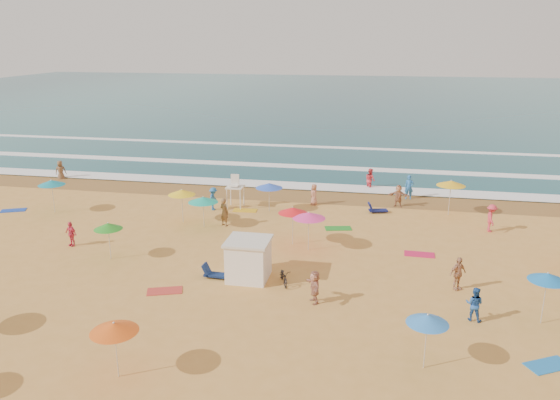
# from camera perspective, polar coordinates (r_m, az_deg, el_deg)

# --- Properties ---
(ground) EXTENTS (220.00, 220.00, 0.00)m
(ground) POSITION_cam_1_polar(r_m,az_deg,el_deg) (31.57, -2.59, -5.65)
(ground) COLOR gold
(ground) RESTS_ON ground
(ocean) EXTENTS (220.00, 140.00, 0.18)m
(ocean) POSITION_cam_1_polar(r_m,az_deg,el_deg) (113.23, 7.51, 10.43)
(ocean) COLOR #0C4756
(ocean) RESTS_ON ground
(wet_sand) EXTENTS (220.00, 220.00, 0.00)m
(wet_sand) POSITION_cam_1_polar(r_m,az_deg,el_deg) (43.16, 1.27, 0.54)
(wet_sand) COLOR olive
(wet_sand) RESTS_ON ground
(surf_foam) EXTENTS (200.00, 18.70, 0.05)m
(surf_foam) POSITION_cam_1_polar(r_m,az_deg,el_deg) (51.57, 2.93, 3.31)
(surf_foam) COLOR white
(surf_foam) RESTS_ON ground
(cabana) EXTENTS (2.00, 2.00, 2.00)m
(cabana) POSITION_cam_1_polar(r_m,az_deg,el_deg) (28.15, -3.31, -6.31)
(cabana) COLOR white
(cabana) RESTS_ON ground
(cabana_roof) EXTENTS (2.20, 2.20, 0.12)m
(cabana_roof) POSITION_cam_1_polar(r_m,az_deg,el_deg) (27.76, -3.35, -4.29)
(cabana_roof) COLOR silver
(cabana_roof) RESTS_ON cabana
(bicycle) EXTENTS (1.06, 1.65, 0.82)m
(bicycle) POSITION_cam_1_polar(r_m,az_deg,el_deg) (27.75, 0.40, -7.97)
(bicycle) COLOR black
(bicycle) RESTS_ON ground
(lifeguard_stand) EXTENTS (1.20, 1.20, 2.10)m
(lifeguard_stand) POSITION_cam_1_polar(r_m,az_deg,el_deg) (39.84, -4.68, 0.68)
(lifeguard_stand) COLOR white
(lifeguard_stand) RESTS_ON ground
(beach_umbrellas) EXTENTS (52.36, 28.30, 0.76)m
(beach_umbrellas) POSITION_cam_1_polar(r_m,az_deg,el_deg) (30.16, 2.24, -2.47)
(beach_umbrellas) COLOR blue
(beach_umbrellas) RESTS_ON ground
(loungers) EXTENTS (54.51, 23.26, 0.34)m
(loungers) POSITION_cam_1_polar(r_m,az_deg,el_deg) (27.35, 14.36, -9.46)
(loungers) COLOR #101550
(loungers) RESTS_ON ground
(towels) EXTENTS (44.01, 20.96, 0.03)m
(towels) POSITION_cam_1_polar(r_m,az_deg,el_deg) (29.22, -0.85, -7.50)
(towels) COLOR #C41849
(towels) RESTS_ON ground
(beachgoers) EXTENTS (45.32, 27.36, 2.12)m
(beachgoers) POSITION_cam_1_polar(r_m,az_deg,el_deg) (35.70, 1.66, -1.55)
(beachgoers) COLOR tan
(beachgoers) RESTS_ON ground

